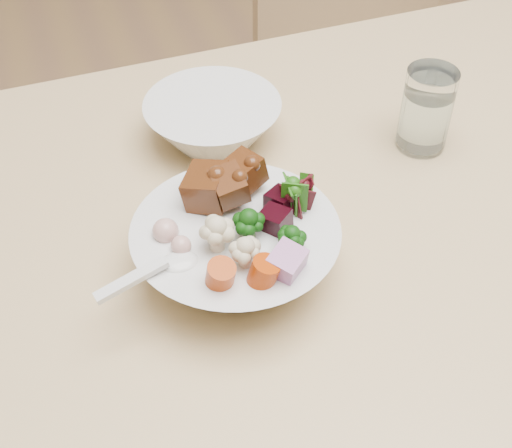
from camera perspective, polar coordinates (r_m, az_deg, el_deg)
name	(u,v)px	position (r m, az deg, el deg)	size (l,w,h in m)	color
chair_far	(369,65)	(1.53, 9.05, 12.46)	(0.43, 0.43, 0.91)	tan
food_bowl	(237,246)	(0.71, -1.53, -1.79)	(0.21, 0.21, 0.11)	silver
soup_spoon	(167,267)	(0.66, -7.10, -3.44)	(0.10, 0.04, 0.02)	silver
water_glass	(426,113)	(0.89, 13.43, 8.65)	(0.06, 0.06, 0.10)	white
side_bowl	(213,122)	(0.88, -3.46, 8.13)	(0.17, 0.17, 0.06)	silver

